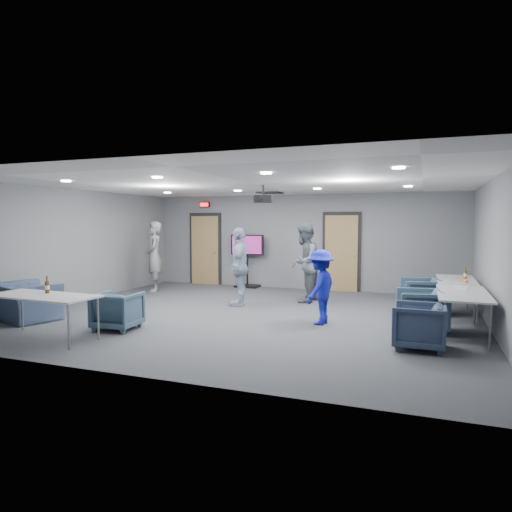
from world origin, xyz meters
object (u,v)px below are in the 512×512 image
(chair_right_a, at_px, (422,296))
(chair_front_b, at_px, (26,302))
(person_b, at_px, (304,263))
(table_right_a, at_px, (456,281))
(bottle_right, at_px, (465,275))
(person_a, at_px, (154,257))
(tv_stand, at_px, (247,257))
(person_d, at_px, (320,287))
(table_right_b, at_px, (463,295))
(table_front_left, at_px, (43,298))
(projector, at_px, (263,199))
(chair_right_b, at_px, (422,310))
(person_c, at_px, (240,267))
(bottle_front, at_px, (47,287))
(chair_right_c, at_px, (419,326))
(chair_front_a, at_px, (118,311))

(chair_right_a, relative_size, chair_front_b, 0.72)
(person_b, relative_size, chair_right_a, 2.32)
(table_right_a, relative_size, bottle_right, 7.32)
(person_a, distance_m, tv_stand, 2.69)
(person_d, distance_m, table_right_b, 2.44)
(person_d, height_order, table_right_a, person_d)
(person_a, bearing_deg, person_d, 31.36)
(person_d, relative_size, table_front_left, 0.73)
(table_front_left, height_order, projector, projector)
(person_b, relative_size, table_right_b, 0.98)
(chair_right_b, bearing_deg, person_c, -116.16)
(person_c, distance_m, person_d, 2.51)
(chair_right_a, xyz_separation_m, table_right_b, (0.65, -1.71, 0.32))
(person_a, xyz_separation_m, table_front_left, (1.20, -5.08, -0.28))
(chair_right_a, height_order, bottle_front, bottle_front)
(person_c, bearing_deg, chair_right_c, 44.67)
(person_a, height_order, bottle_front, person_a)
(table_right_b, xyz_separation_m, bottle_front, (-6.51, -2.53, 0.15))
(chair_right_c, xyz_separation_m, chair_front_a, (-5.06, -0.55, -0.01))
(chair_right_a, distance_m, chair_right_b, 1.66)
(chair_front_a, relative_size, tv_stand, 0.48)
(person_a, distance_m, person_c, 3.24)
(person_c, bearing_deg, person_a, -124.50)
(table_front_left, bearing_deg, table_right_b, 25.33)
(tv_stand, bearing_deg, person_c, -71.83)
(person_a, bearing_deg, projector, 32.08)
(chair_right_c, bearing_deg, person_a, -115.40)
(chair_right_c, xyz_separation_m, table_right_a, (0.67, 3.05, 0.34))
(chair_right_a, distance_m, tv_stand, 5.43)
(person_b, xyz_separation_m, chair_right_a, (2.68, -0.51, -0.58))
(chair_right_a, bearing_deg, chair_right_c, -12.67)
(chair_right_a, xyz_separation_m, chair_right_c, (-0.02, -2.86, -0.03))
(bottle_right, bearing_deg, projector, -161.55)
(chair_right_c, xyz_separation_m, tv_stand, (-4.85, 5.20, 0.53))
(person_b, distance_m, person_d, 2.41)
(chair_right_a, distance_m, table_right_a, 0.75)
(chair_right_b, height_order, chair_right_c, chair_right_b)
(table_right_b, bearing_deg, bottle_front, 111.23)
(chair_front_a, distance_m, table_front_left, 1.27)
(chair_right_c, xyz_separation_m, projector, (-3.16, 1.84, 2.06))
(chair_front_b, height_order, tv_stand, tv_stand)
(chair_front_b, relative_size, bottle_right, 4.67)
(person_d, relative_size, chair_right_a, 1.71)
(person_b, xyz_separation_m, bottle_right, (3.51, -0.18, -0.13))
(chair_front_a, relative_size, chair_front_b, 0.65)
(chair_right_b, height_order, chair_front_b, chair_right_b)
(chair_front_b, xyz_separation_m, tv_stand, (2.34, 5.77, 0.51))
(person_d, distance_m, chair_right_c, 2.13)
(table_right_a, height_order, bottle_front, bottle_front)
(person_c, height_order, chair_front_b, person_c)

